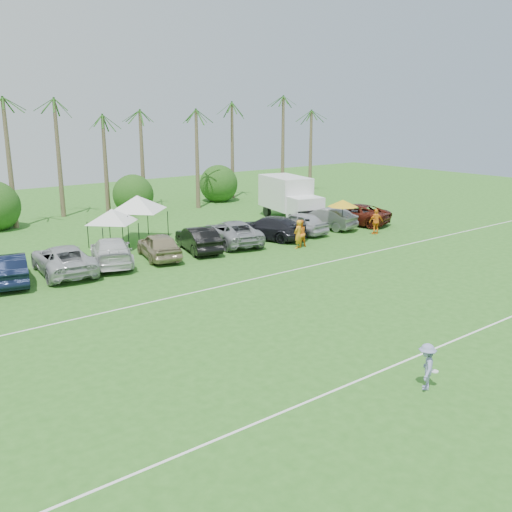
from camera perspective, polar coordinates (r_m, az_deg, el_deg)
ground at (r=21.79m, az=19.38°, el=-11.45°), size 120.00×120.00×0.00m
field_lines at (r=26.48m, az=4.71°, el=-5.94°), size 80.00×12.10×0.01m
palm_tree_4 at (r=49.90m, az=-23.41°, el=11.33°), size 2.40×2.40×8.90m
palm_tree_5 at (r=51.06m, az=-19.09°, el=12.74°), size 2.40×2.40×9.90m
palm_tree_6 at (r=52.51m, az=-14.94°, el=14.01°), size 2.40×2.40×10.90m
palm_tree_7 at (r=54.24m, az=-10.99°, el=15.12°), size 2.40×2.40×11.90m
palm_tree_8 at (r=56.73m, az=-6.26°, el=12.64°), size 2.40×2.40×8.90m
palm_tree_9 at (r=59.50m, az=-2.08°, el=13.64°), size 2.40×2.40×9.90m
palm_tree_10 at (r=62.56m, az=1.75°, el=14.47°), size 2.40×2.40×10.90m
palm_tree_11 at (r=65.19m, az=4.56°, el=15.18°), size 2.40×2.40×11.90m
bush_tree_2 at (r=54.75m, az=-12.92°, el=6.33°), size 4.00×4.00×4.00m
bush_tree_3 at (r=59.63m, az=-4.16°, el=7.30°), size 4.00×4.00×4.00m
sideline_player_a at (r=38.84m, az=4.23°, el=2.19°), size 0.82×0.66×1.96m
sideline_player_b at (r=39.24m, az=4.44°, el=2.26°), size 1.01×0.83×1.89m
sideline_player_c at (r=44.11m, az=11.91°, el=3.39°), size 1.23×0.81×1.95m
box_truck at (r=48.85m, az=3.43°, el=5.89°), size 4.13×7.45×3.63m
canopy_tent_left at (r=39.49m, az=-14.24°, el=4.58°), size 3.94×3.94×3.20m
canopy_tent_right at (r=41.55m, az=-11.82°, el=5.95°), size 4.72×4.72×3.83m
market_umbrella at (r=43.82m, az=8.67°, el=5.24°), size 2.31×2.31×2.58m
frisbee_player at (r=20.39m, az=16.68°, el=-10.55°), size 1.20×1.11×1.63m
parked_car_1 at (r=33.73m, az=-23.48°, el=-1.15°), size 2.82×5.31×1.66m
parked_car_2 at (r=34.63m, az=-18.73°, el=-0.32°), size 3.40×6.26×1.66m
parked_car_3 at (r=35.78m, az=-14.27°, el=0.46°), size 4.14×6.19×1.66m
parked_car_4 at (r=36.65m, az=-9.69°, el=1.04°), size 3.03×5.21×1.66m
parked_car_5 at (r=38.22m, az=-5.81°, el=1.73°), size 2.91×5.33×1.66m
parked_car_6 at (r=40.11m, az=-2.41°, el=2.40°), size 4.10×6.47×1.66m
parked_car_7 at (r=41.63m, az=1.24°, el=2.85°), size 4.19×6.19×1.66m
parked_car_8 at (r=43.55m, az=4.33°, el=3.33°), size 2.27×5.00×1.66m
parked_car_9 at (r=45.72m, az=6.97°, el=3.80°), size 2.72×5.30×1.66m
parked_car_10 at (r=47.74m, az=9.71°, el=4.15°), size 4.53×6.56×1.66m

